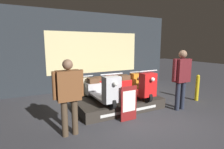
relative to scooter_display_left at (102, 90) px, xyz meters
The scene contains 12 objects.
ground_plane 1.43m from the scooter_display_left, 45.84° to the right, with size 30.00×30.00×0.00m, color #38383D.
shop_wall_back 3.01m from the scooter_display_left, 71.89° to the left, with size 7.29×0.09×3.20m.
display_platform 0.75m from the scooter_display_left, ahead, with size 2.49×1.27×0.30m.
scooter_display_left is the anchor object (origin of this frame).
scooter_display_right 1.12m from the scooter_display_left, ahead, with size 0.59×1.69×0.89m.
scooter_backrow_0 1.66m from the scooter_display_left, 95.75° to the left, with size 0.59×1.69×0.89m.
scooter_backrow_1 1.87m from the scooter_display_left, 62.15° to the left, with size 0.59×1.69×0.89m.
scooter_backrow_2 2.51m from the scooter_display_left, 40.83° to the left, with size 0.59×1.69×0.89m.
person_left_browsing 1.44m from the scooter_display_left, 142.40° to the right, with size 0.63×0.26×1.60m.
person_right_browsing 2.30m from the scooter_display_left, 22.25° to the right, with size 0.62×0.26×1.73m.
price_sign_board 0.91m from the scooter_display_left, 65.76° to the right, with size 0.44×0.04×0.88m.
street_bollard 3.34m from the scooter_display_left, ahead, with size 0.12×0.12×0.89m.
Camera 1 is at (-2.79, -3.38, 1.87)m, focal length 28.00 mm.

